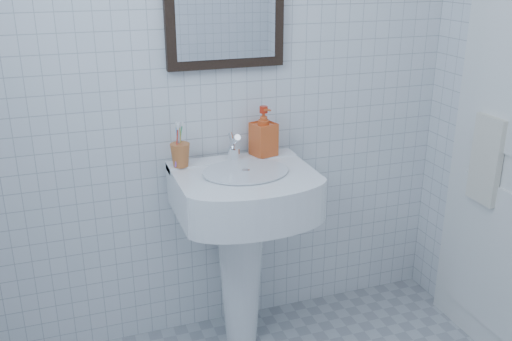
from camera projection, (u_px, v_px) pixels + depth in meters
name	position (u px, v px, depth m)	size (l,w,h in m)	color
wall_back	(216.00, 65.00, 2.39)	(2.20, 0.02, 2.50)	white
washbasin	(242.00, 228.00, 2.45)	(0.56, 0.41, 0.87)	white
faucet	(234.00, 149.00, 2.42)	(0.05, 0.11, 0.13)	white
toothbrush_cup	(180.00, 155.00, 2.35)	(0.08, 0.08, 0.10)	#BB632F
soap_dispenser	(264.00, 131.00, 2.47)	(0.10, 0.10, 0.21)	#D04D14
towel_ring	(496.00, 119.00, 2.35)	(0.18, 0.18, 0.01)	white
hand_towel	(486.00, 160.00, 2.41)	(0.03, 0.16, 0.38)	silver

